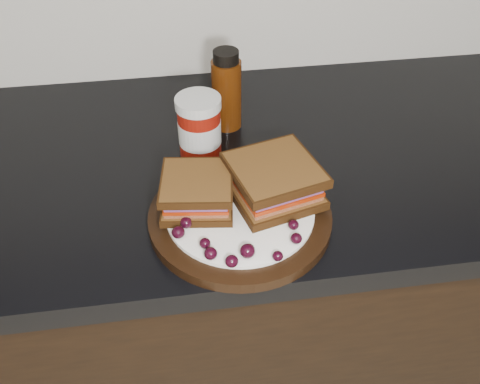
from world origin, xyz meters
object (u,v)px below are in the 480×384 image
object	(u,v)px
plate	(240,217)
oil_bottle	(227,90)
sandwich_left	(197,191)
condiment_jar	(199,127)

from	to	relation	value
plate	oil_bottle	world-z (taller)	oil_bottle
plate	sandwich_left	size ratio (longest dim) A/B	2.62
sandwich_left	oil_bottle	size ratio (longest dim) A/B	0.70
sandwich_left	condiment_jar	size ratio (longest dim) A/B	0.94
condiment_jar	plate	bearing A→B (deg)	-76.18
plate	sandwich_left	distance (m)	0.08
plate	sandwich_left	bearing A→B (deg)	159.12
sandwich_left	oil_bottle	bearing A→B (deg)	80.14
plate	condiment_jar	xyz separation A→B (m)	(-0.04, 0.18, 0.05)
condiment_jar	sandwich_left	bearing A→B (deg)	-96.35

